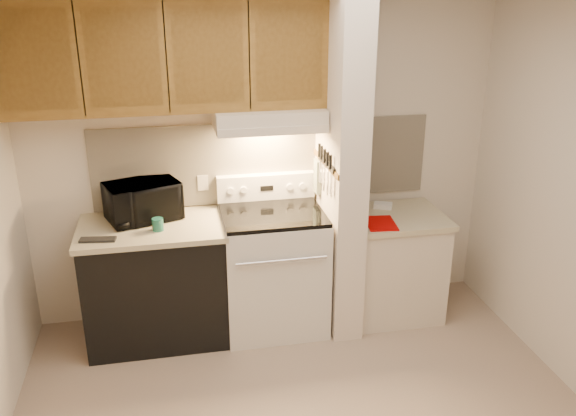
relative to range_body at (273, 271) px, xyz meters
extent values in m
cube|color=beige|center=(0.00, 0.34, 0.79)|extent=(3.60, 2.50, 0.02)
cube|color=beige|center=(0.00, 0.33, 0.78)|extent=(2.60, 0.02, 0.63)
cube|color=silver|center=(0.00, 0.00, 0.00)|extent=(0.76, 0.65, 0.92)
cube|color=black|center=(0.00, -0.32, 0.04)|extent=(0.50, 0.01, 0.30)
cylinder|color=silver|center=(0.00, -0.35, 0.26)|extent=(0.65, 0.02, 0.02)
cube|color=black|center=(0.00, 0.00, 0.48)|extent=(0.74, 0.64, 0.03)
cube|color=silver|center=(0.00, 0.28, 0.59)|extent=(0.76, 0.08, 0.20)
cube|color=black|center=(0.00, 0.24, 0.59)|extent=(0.10, 0.01, 0.04)
cylinder|color=silver|center=(-0.28, 0.24, 0.59)|extent=(0.05, 0.02, 0.05)
cylinder|color=silver|center=(-0.18, 0.24, 0.59)|extent=(0.05, 0.02, 0.05)
cylinder|color=silver|center=(0.18, 0.24, 0.59)|extent=(0.05, 0.02, 0.05)
cylinder|color=silver|center=(0.28, 0.24, 0.59)|extent=(0.05, 0.02, 0.05)
cube|color=black|center=(-0.88, 0.01, -0.03)|extent=(1.00, 0.63, 0.87)
cube|color=#BEB390|center=(-0.88, 0.01, 0.43)|extent=(1.04, 0.67, 0.04)
cube|color=black|center=(-1.23, -0.19, 0.46)|extent=(0.25, 0.11, 0.02)
cylinder|color=#195A4A|center=(-0.83, -0.09, 0.49)|extent=(0.11, 0.11, 0.09)
cube|color=beige|center=(-0.48, 0.32, 0.64)|extent=(0.08, 0.01, 0.12)
imported|color=black|center=(-0.93, 0.15, 0.59)|extent=(0.59, 0.49, 0.28)
cube|color=beige|center=(0.51, -0.01, 0.79)|extent=(0.22, 0.70, 2.50)
cube|color=brown|center=(0.39, -0.01, 0.84)|extent=(0.01, 0.70, 0.04)
cube|color=black|center=(0.39, -0.06, 0.86)|extent=(0.02, 0.42, 0.04)
cube|color=silver|center=(0.38, -0.23, 0.76)|extent=(0.01, 0.03, 0.16)
cylinder|color=black|center=(0.38, -0.20, 0.91)|extent=(0.02, 0.02, 0.10)
cube|color=silver|center=(0.38, -0.14, 0.75)|extent=(0.01, 0.04, 0.18)
cylinder|color=black|center=(0.38, -0.13, 0.91)|extent=(0.02, 0.02, 0.10)
cube|color=silver|center=(0.38, -0.04, 0.74)|extent=(0.01, 0.04, 0.20)
cylinder|color=black|center=(0.38, -0.05, 0.91)|extent=(0.02, 0.02, 0.10)
cube|color=silver|center=(0.38, 0.04, 0.76)|extent=(0.01, 0.04, 0.16)
cylinder|color=black|center=(0.38, 0.04, 0.91)|extent=(0.02, 0.02, 0.10)
cube|color=silver|center=(0.38, 0.11, 0.75)|extent=(0.01, 0.04, 0.18)
cylinder|color=black|center=(0.38, 0.11, 0.91)|extent=(0.02, 0.02, 0.10)
cube|color=gray|center=(0.38, 0.17, 0.69)|extent=(0.03, 0.11, 0.26)
cube|color=beige|center=(0.97, -0.01, -0.06)|extent=(0.70, 0.60, 0.81)
cube|color=#BEB390|center=(0.97, -0.01, 0.37)|extent=(0.74, 0.64, 0.04)
cube|color=#A30200|center=(0.79, -0.16, 0.39)|extent=(0.25, 0.31, 0.01)
cube|color=white|center=(0.92, 0.16, 0.41)|extent=(0.17, 0.14, 0.04)
cube|color=beige|center=(0.00, 0.12, 1.17)|extent=(0.78, 0.44, 0.15)
cube|color=beige|center=(0.00, -0.08, 1.12)|extent=(0.78, 0.04, 0.06)
cube|color=brown|center=(-0.69, 0.17, 1.62)|extent=(2.18, 0.33, 0.77)
cube|color=brown|center=(-1.51, 0.01, 1.62)|extent=(0.46, 0.01, 0.63)
cube|color=black|center=(-1.23, 0.01, 1.62)|extent=(0.01, 0.01, 0.73)
cube|color=brown|center=(-0.96, 0.01, 1.62)|extent=(0.46, 0.01, 0.63)
cube|color=black|center=(-0.69, 0.01, 1.62)|extent=(0.01, 0.01, 0.73)
cube|color=brown|center=(-0.42, 0.01, 1.62)|extent=(0.46, 0.01, 0.63)
cube|color=black|center=(-0.14, 0.01, 1.62)|extent=(0.01, 0.01, 0.73)
cube|color=brown|center=(0.13, 0.01, 1.62)|extent=(0.46, 0.01, 0.63)
camera|label=1|loc=(-0.72, -4.11, 2.14)|focal=38.00mm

